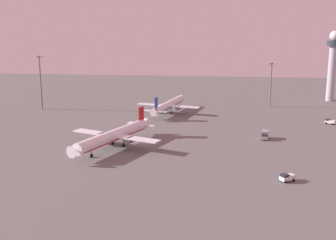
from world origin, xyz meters
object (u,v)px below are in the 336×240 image
object	(u,v)px
control_tower	(333,61)
baggage_tractor	(287,177)
airplane_terminal_side	(168,105)
apron_light_central	(40,79)
catering_truck	(265,135)
cargo_loader	(330,122)
airplane_taxiway_distant	(114,136)
apron_light_west	(271,81)

from	to	relation	value
control_tower	baggage_tractor	distance (m)	141.66
airplane_terminal_side	apron_light_central	world-z (taller)	apron_light_central
baggage_tractor	catering_truck	size ratio (longest dim) A/B	0.76
control_tower	airplane_terminal_side	distance (m)	99.85
airplane_terminal_side	cargo_loader	world-z (taller)	airplane_terminal_side
baggage_tractor	airplane_terminal_side	bearing A→B (deg)	-6.87
cargo_loader	airplane_taxiway_distant	bearing A→B (deg)	147.90
control_tower	cargo_loader	distance (m)	65.67
control_tower	apron_light_west	xyz separation A→B (m)	(-35.99, -21.72, -9.11)
airplane_taxiway_distant	cargo_loader	size ratio (longest dim) A/B	9.37
airplane_taxiway_distant	airplane_terminal_side	xyz separation A→B (m)	(12.16, 61.05, -0.41)
airplane_terminal_side	catering_truck	distance (m)	60.33
catering_truck	apron_light_west	xyz separation A→B (m)	(9.59, 66.67, 11.85)
control_tower	airplane_taxiway_distant	bearing A→B (deg)	-133.20
airplane_taxiway_distant	apron_light_central	distance (m)	84.00
control_tower	airplane_terminal_side	size ratio (longest dim) A/B	0.97
airplane_taxiway_distant	apron_light_central	bearing A→B (deg)	-28.64
airplane_taxiway_distant	cargo_loader	xyz separation A→B (m)	(84.55, 45.58, -3.15)
catering_truck	cargo_loader	bearing A→B (deg)	-128.47
baggage_tractor	apron_light_central	size ratio (longest dim) A/B	0.17
control_tower	airplane_taxiway_distant	xyz separation A→B (m)	(-99.42, -105.88, -18.21)
catering_truck	apron_light_west	size ratio (longest dim) A/B	0.26
catering_truck	apron_light_central	size ratio (longest dim) A/B	0.22
catering_truck	apron_light_west	distance (m)	68.39
baggage_tractor	cargo_loader	distance (m)	78.29
airplane_taxiway_distant	baggage_tractor	xyz separation A→B (m)	(55.11, -26.97, -3.15)
control_tower	airplane_terminal_side	xyz separation A→B (m)	(-87.26, -44.83, -18.61)
airplane_terminal_side	cargo_loader	xyz separation A→B (m)	(72.39, -15.47, -2.75)
apron_light_central	cargo_loader	bearing A→B (deg)	-7.62
apron_light_west	airplane_terminal_side	bearing A→B (deg)	-155.73
catering_truck	airplane_terminal_side	bearing A→B (deg)	-37.17
airplane_terminal_side	apron_light_west	xyz separation A→B (m)	(51.26, 23.11, 9.50)
apron_light_west	apron_light_central	bearing A→B (deg)	-170.20
cargo_loader	apron_light_west	xyz separation A→B (m)	(-21.13, 38.58, 12.25)
control_tower	apron_light_central	bearing A→B (deg)	-164.66
airplane_taxiway_distant	airplane_terminal_side	distance (m)	62.25
airplane_taxiway_distant	apron_light_west	world-z (taller)	apron_light_west
control_tower	baggage_tractor	size ratio (longest dim) A/B	8.60
airplane_taxiway_distant	cargo_loader	distance (m)	96.11
cargo_loader	catering_truck	distance (m)	41.62
control_tower	baggage_tractor	world-z (taller)	control_tower
control_tower	cargo_loader	xyz separation A→B (m)	(-14.87, -60.30, -21.36)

